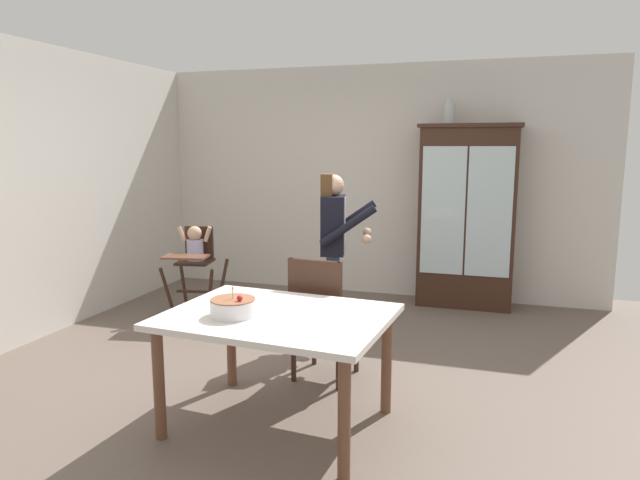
{
  "coord_description": "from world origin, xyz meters",
  "views": [
    {
      "loc": [
        1.41,
        -4.0,
        1.77
      ],
      "look_at": [
        -0.07,
        0.7,
        0.95
      ],
      "focal_mm": 31.72,
      "sensor_mm": 36.0,
      "label": 1
    }
  ],
  "objects_px": {
    "birthday_cake": "(233,307)",
    "dining_chair_far_side": "(320,311)",
    "high_chair_with_toddler": "(195,254)",
    "adult_person": "(334,237)",
    "ceramic_vase": "(449,113)",
    "china_cabinet": "(467,216)",
    "dining_table": "(278,328)"
  },
  "relations": [
    {
      "from": "high_chair_with_toddler",
      "to": "adult_person",
      "type": "height_order",
      "value": "adult_person"
    },
    {
      "from": "dining_table",
      "to": "birthday_cake",
      "type": "xyz_separation_m",
      "value": [
        -0.24,
        -0.12,
        0.15
      ]
    },
    {
      "from": "dining_table",
      "to": "dining_chair_far_side",
      "type": "height_order",
      "value": "dining_chair_far_side"
    },
    {
      "from": "birthday_cake",
      "to": "adult_person",
      "type": "bearing_deg",
      "value": 85.32
    },
    {
      "from": "ceramic_vase",
      "to": "high_chair_with_toddler",
      "type": "distance_m",
      "value": 3.11
    },
    {
      "from": "adult_person",
      "to": "ceramic_vase",
      "type": "bearing_deg",
      "value": -40.15
    },
    {
      "from": "china_cabinet",
      "to": "adult_person",
      "type": "relative_size",
      "value": 1.31
    },
    {
      "from": "adult_person",
      "to": "birthday_cake",
      "type": "bearing_deg",
      "value": 162.78
    },
    {
      "from": "high_chair_with_toddler",
      "to": "dining_table",
      "type": "xyz_separation_m",
      "value": [
        1.72,
        -1.98,
        -0.01
      ]
    },
    {
      "from": "dining_table",
      "to": "dining_chair_far_side",
      "type": "distance_m",
      "value": 0.74
    },
    {
      "from": "dining_table",
      "to": "ceramic_vase",
      "type": "bearing_deg",
      "value": 77.14
    },
    {
      "from": "high_chair_with_toddler",
      "to": "dining_table",
      "type": "height_order",
      "value": "high_chair_with_toddler"
    },
    {
      "from": "birthday_cake",
      "to": "dining_chair_far_side",
      "type": "distance_m",
      "value": 0.93
    },
    {
      "from": "ceramic_vase",
      "to": "dining_table",
      "type": "height_order",
      "value": "ceramic_vase"
    },
    {
      "from": "ceramic_vase",
      "to": "adult_person",
      "type": "height_order",
      "value": "ceramic_vase"
    },
    {
      "from": "ceramic_vase",
      "to": "china_cabinet",
      "type": "bearing_deg",
      "value": -0.92
    },
    {
      "from": "high_chair_with_toddler",
      "to": "dining_table",
      "type": "relative_size",
      "value": 0.66
    },
    {
      "from": "dining_table",
      "to": "high_chair_with_toddler",
      "type": "bearing_deg",
      "value": 130.94
    },
    {
      "from": "china_cabinet",
      "to": "adult_person",
      "type": "xyz_separation_m",
      "value": [
        -1.06,
        -1.59,
        -0.04
      ]
    },
    {
      "from": "high_chair_with_toddler",
      "to": "dining_chair_far_side",
      "type": "relative_size",
      "value": 0.99
    },
    {
      "from": "adult_person",
      "to": "china_cabinet",
      "type": "bearing_deg",
      "value": -46.37
    },
    {
      "from": "birthday_cake",
      "to": "dining_chair_far_side",
      "type": "xyz_separation_m",
      "value": [
        0.29,
        0.85,
        -0.24
      ]
    },
    {
      "from": "china_cabinet",
      "to": "dining_chair_far_side",
      "type": "distance_m",
      "value": 2.67
    },
    {
      "from": "china_cabinet",
      "to": "dining_table",
      "type": "height_order",
      "value": "china_cabinet"
    },
    {
      "from": "adult_person",
      "to": "dining_table",
      "type": "height_order",
      "value": "adult_person"
    },
    {
      "from": "high_chair_with_toddler",
      "to": "adult_person",
      "type": "bearing_deg",
      "value": -23.1
    },
    {
      "from": "ceramic_vase",
      "to": "high_chair_with_toddler",
      "type": "xyz_separation_m",
      "value": [
        -2.45,
        -1.23,
        -1.47
      ]
    },
    {
      "from": "ceramic_vase",
      "to": "high_chair_with_toddler",
      "type": "bearing_deg",
      "value": -153.39
    },
    {
      "from": "dining_table",
      "to": "dining_chair_far_side",
      "type": "relative_size",
      "value": 1.5
    },
    {
      "from": "adult_person",
      "to": "dining_table",
      "type": "relative_size",
      "value": 1.06
    },
    {
      "from": "dining_chair_far_side",
      "to": "birthday_cake",
      "type": "bearing_deg",
      "value": 78.03
    },
    {
      "from": "dining_table",
      "to": "birthday_cake",
      "type": "distance_m",
      "value": 0.31
    }
  ]
}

